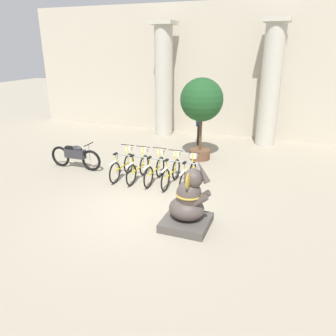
{
  "coord_description": "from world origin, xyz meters",
  "views": [
    {
      "loc": [
        3.38,
        -7.1,
        4.11
      ],
      "look_at": [
        0.43,
        0.69,
        1.0
      ],
      "focal_mm": 35.0,
      "sensor_mm": 36.0,
      "label": 1
    }
  ],
  "objects_px": {
    "bicycle_0": "(123,166)",
    "bicycle_4": "(188,175)",
    "bicycle_2": "(155,170)",
    "person_pedestrian": "(199,121)",
    "bicycle_3": "(171,172)",
    "elephant_statue": "(188,204)",
    "motorcycle": "(76,156)",
    "potted_tree": "(202,103)",
    "bicycle_1": "(138,168)"
  },
  "relations": [
    {
      "from": "bicycle_3",
      "to": "elephant_statue",
      "type": "relative_size",
      "value": 0.94
    },
    {
      "from": "potted_tree",
      "to": "elephant_statue",
      "type": "bearing_deg",
      "value": -77.61
    },
    {
      "from": "bicycle_0",
      "to": "motorcycle",
      "type": "bearing_deg",
      "value": 174.86
    },
    {
      "from": "motorcycle",
      "to": "person_pedestrian",
      "type": "xyz_separation_m",
      "value": [
        3.25,
        4.48,
        0.57
      ]
    },
    {
      "from": "bicycle_0",
      "to": "motorcycle",
      "type": "xyz_separation_m",
      "value": [
        -1.96,
        0.18,
        0.07
      ]
    },
    {
      "from": "bicycle_0",
      "to": "bicycle_4",
      "type": "bearing_deg",
      "value": -0.77
    },
    {
      "from": "elephant_statue",
      "to": "bicycle_3",
      "type": "bearing_deg",
      "value": 119.09
    },
    {
      "from": "bicycle_0",
      "to": "bicycle_1",
      "type": "distance_m",
      "value": 0.57
    },
    {
      "from": "bicycle_0",
      "to": "bicycle_4",
      "type": "height_order",
      "value": "same"
    },
    {
      "from": "bicycle_2",
      "to": "person_pedestrian",
      "type": "height_order",
      "value": "person_pedestrian"
    },
    {
      "from": "bicycle_3",
      "to": "potted_tree",
      "type": "relative_size",
      "value": 0.54
    },
    {
      "from": "bicycle_3",
      "to": "elephant_statue",
      "type": "xyz_separation_m",
      "value": [
        1.26,
        -2.27,
        0.18
      ]
    },
    {
      "from": "bicycle_2",
      "to": "bicycle_3",
      "type": "xyz_separation_m",
      "value": [
        0.57,
        -0.04,
        0.0
      ]
    },
    {
      "from": "bicycle_1",
      "to": "bicycle_2",
      "type": "height_order",
      "value": "same"
    },
    {
      "from": "bicycle_2",
      "to": "bicycle_3",
      "type": "distance_m",
      "value": 0.57
    },
    {
      "from": "bicycle_3",
      "to": "bicycle_2",
      "type": "bearing_deg",
      "value": 176.26
    },
    {
      "from": "bicycle_0",
      "to": "potted_tree",
      "type": "height_order",
      "value": "potted_tree"
    },
    {
      "from": "bicycle_3",
      "to": "motorcycle",
      "type": "bearing_deg",
      "value": 177.39
    },
    {
      "from": "bicycle_2",
      "to": "motorcycle",
      "type": "xyz_separation_m",
      "value": [
        -3.1,
        0.13,
        0.07
      ]
    },
    {
      "from": "person_pedestrian",
      "to": "potted_tree",
      "type": "height_order",
      "value": "potted_tree"
    },
    {
      "from": "motorcycle",
      "to": "bicycle_4",
      "type": "bearing_deg",
      "value": -2.8
    },
    {
      "from": "bicycle_0",
      "to": "bicycle_1",
      "type": "relative_size",
      "value": 1.0
    },
    {
      "from": "elephant_statue",
      "to": "motorcycle",
      "type": "height_order",
      "value": "elephant_statue"
    },
    {
      "from": "potted_tree",
      "to": "bicycle_4",
      "type": "bearing_deg",
      "value": -81.6
    },
    {
      "from": "bicycle_2",
      "to": "potted_tree",
      "type": "bearing_deg",
      "value": 75.06
    },
    {
      "from": "bicycle_0",
      "to": "bicycle_3",
      "type": "bearing_deg",
      "value": 0.31
    },
    {
      "from": "person_pedestrian",
      "to": "bicycle_0",
      "type": "bearing_deg",
      "value": -105.48
    },
    {
      "from": "bicycle_1",
      "to": "bicycle_4",
      "type": "distance_m",
      "value": 1.71
    },
    {
      "from": "bicycle_4",
      "to": "elephant_statue",
      "type": "bearing_deg",
      "value": -72.76
    },
    {
      "from": "bicycle_1",
      "to": "bicycle_2",
      "type": "relative_size",
      "value": 1.0
    },
    {
      "from": "motorcycle",
      "to": "bicycle_3",
      "type": "bearing_deg",
      "value": -2.61
    },
    {
      "from": "motorcycle",
      "to": "bicycle_0",
      "type": "bearing_deg",
      "value": -5.14
    },
    {
      "from": "bicycle_2",
      "to": "person_pedestrian",
      "type": "bearing_deg",
      "value": 88.14
    },
    {
      "from": "bicycle_4",
      "to": "motorcycle",
      "type": "relative_size",
      "value": 0.81
    },
    {
      "from": "elephant_statue",
      "to": "person_pedestrian",
      "type": "xyz_separation_m",
      "value": [
        -1.68,
        6.92,
        0.46
      ]
    },
    {
      "from": "bicycle_4",
      "to": "bicycle_0",
      "type": "bearing_deg",
      "value": 179.23
    },
    {
      "from": "bicycle_1",
      "to": "bicycle_4",
      "type": "xyz_separation_m",
      "value": [
        1.71,
        -0.05,
        0.0
      ]
    },
    {
      "from": "motorcycle",
      "to": "potted_tree",
      "type": "bearing_deg",
      "value": 34.13
    },
    {
      "from": "bicycle_3",
      "to": "elephant_statue",
      "type": "distance_m",
      "value": 2.6
    },
    {
      "from": "bicycle_1",
      "to": "person_pedestrian",
      "type": "bearing_deg",
      "value": 81.18
    },
    {
      "from": "potted_tree",
      "to": "bicycle_0",
      "type": "bearing_deg",
      "value": -123.98
    },
    {
      "from": "bicycle_0",
      "to": "bicycle_1",
      "type": "xyz_separation_m",
      "value": [
        0.57,
        0.02,
        0.0
      ]
    },
    {
      "from": "bicycle_1",
      "to": "elephant_statue",
      "type": "height_order",
      "value": "elephant_statue"
    },
    {
      "from": "elephant_statue",
      "to": "bicycle_2",
      "type": "bearing_deg",
      "value": 128.48
    },
    {
      "from": "bicycle_4",
      "to": "motorcycle",
      "type": "bearing_deg",
      "value": 177.2
    },
    {
      "from": "elephant_statue",
      "to": "potted_tree",
      "type": "distance_m",
      "value": 5.38
    },
    {
      "from": "motorcycle",
      "to": "potted_tree",
      "type": "height_order",
      "value": "potted_tree"
    },
    {
      "from": "bicycle_1",
      "to": "motorcycle",
      "type": "height_order",
      "value": "bicycle_1"
    },
    {
      "from": "bicycle_3",
      "to": "bicycle_4",
      "type": "xyz_separation_m",
      "value": [
        0.57,
        -0.04,
        0.0
      ]
    },
    {
      "from": "bicycle_0",
      "to": "bicycle_4",
      "type": "xyz_separation_m",
      "value": [
        2.28,
        -0.03,
        0.0
      ]
    }
  ]
}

